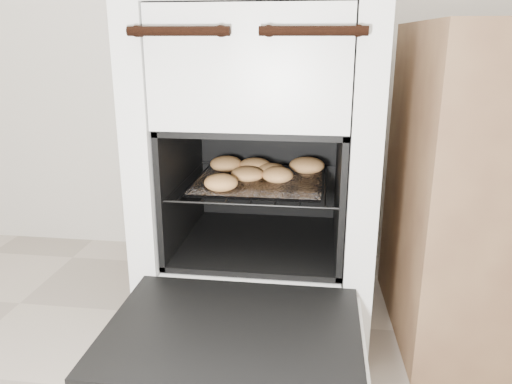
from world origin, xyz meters
TOP-DOWN VIEW (x-y plane):
  - stove at (0.09, 1.16)m, footprint 0.61×0.68m
  - oven_door at (0.09, 0.65)m, footprint 0.55×0.43m
  - oven_rack at (0.09, 1.09)m, footprint 0.44×0.43m
  - foil_sheet at (0.09, 1.07)m, footprint 0.34×0.30m
  - baked_rolls at (0.09, 1.11)m, footprint 0.37×0.34m

SIDE VIEW (x-z plane):
  - oven_door at x=0.09m, z-range 0.18..0.22m
  - oven_rack at x=0.09m, z-range 0.41..0.41m
  - foil_sheet at x=0.09m, z-range 0.41..0.42m
  - baked_rolls at x=0.09m, z-range 0.42..0.46m
  - stove at x=0.09m, z-range -0.01..0.92m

